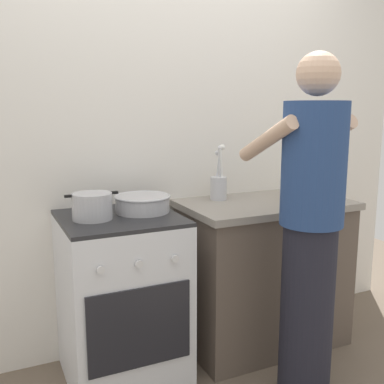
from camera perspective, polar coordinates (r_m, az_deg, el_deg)
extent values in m
plane|color=#6B5B4C|center=(2.70, 0.13, -21.92)|extent=(6.00, 6.00, 0.00)
cube|color=silver|center=(2.82, -0.51, 6.51)|extent=(3.20, 0.10, 2.50)
cube|color=brown|center=(2.87, 8.97, -10.38)|extent=(0.96, 0.56, 0.86)
cube|color=gray|center=(2.74, 9.24, -1.56)|extent=(1.00, 0.60, 0.04)
cube|color=silver|center=(2.51, -8.84, -13.30)|extent=(0.60, 0.60, 0.88)
cube|color=#232326|center=(2.36, -9.15, -3.25)|extent=(0.60, 0.60, 0.02)
cube|color=black|center=(2.25, -6.54, -16.70)|extent=(0.51, 0.01, 0.40)
cylinder|color=silver|center=(2.07, -11.45, -9.63)|extent=(0.04, 0.01, 0.04)
cylinder|color=silver|center=(2.12, -6.66, -9.04)|extent=(0.04, 0.01, 0.04)
cylinder|color=silver|center=(2.18, -2.12, -8.42)|extent=(0.04, 0.01, 0.04)
cylinder|color=#B2B2B7|center=(2.30, -12.48, -1.77)|extent=(0.20, 0.20, 0.13)
cube|color=black|center=(2.27, -15.36, -0.51)|extent=(0.04, 0.02, 0.01)
cube|color=black|center=(2.32, -9.78, -0.07)|extent=(0.04, 0.02, 0.01)
cylinder|color=#B7B7BC|center=(2.43, -6.25, -1.50)|extent=(0.29, 0.29, 0.09)
torus|color=#B7B7BC|center=(2.42, -6.27, -0.56)|extent=(0.30, 0.30, 0.01)
cylinder|color=silver|center=(2.74, 3.37, 0.47)|extent=(0.10, 0.10, 0.14)
cylinder|color=silver|center=(2.71, 3.54, 2.24)|extent=(0.03, 0.01, 0.29)
sphere|color=silver|center=(2.69, 3.58, 5.57)|extent=(0.03, 0.03, 0.03)
cylinder|color=#B7BABF|center=(2.74, 3.21, 2.09)|extent=(0.04, 0.01, 0.25)
sphere|color=#B7BABF|center=(2.73, 3.24, 4.95)|extent=(0.03, 0.03, 0.03)
cylinder|color=white|center=(2.71, 3.79, 2.27)|extent=(0.04, 0.02, 0.30)
sphere|color=white|center=(2.69, 3.84, 5.66)|extent=(0.03, 0.03, 0.03)
cylinder|color=gold|center=(2.81, 12.64, 0.89)|extent=(0.07, 0.07, 0.18)
cylinder|color=gold|center=(2.80, 12.72, 3.05)|extent=(0.03, 0.03, 0.04)
cylinder|color=black|center=(2.80, 12.75, 3.58)|extent=(0.03, 0.03, 0.02)
cylinder|color=black|center=(2.39, 14.25, -14.52)|extent=(0.26, 0.26, 0.90)
cylinder|color=navy|center=(2.18, 15.12, 3.40)|extent=(0.30, 0.30, 0.58)
sphere|color=#D3AA8C|center=(2.17, 15.64, 14.18)|extent=(0.20, 0.20, 0.20)
cylinder|color=#D3AA8C|center=(2.18, 9.43, 6.52)|extent=(0.07, 0.41, 0.24)
cylinder|color=#D3AA8C|center=(2.39, 16.22, 6.58)|extent=(0.07, 0.41, 0.24)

